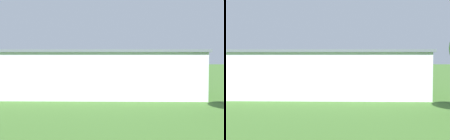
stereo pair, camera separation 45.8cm
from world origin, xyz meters
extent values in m
plane|color=#3D6628|center=(0.00, 0.00, 0.00)|extent=(400.00, 400.00, 0.00)
cube|color=silver|center=(2.31, 39.35, 2.98)|extent=(35.22, 15.76, 5.97)
cube|color=slate|center=(2.31, 39.35, 6.14)|extent=(35.82, 16.36, 0.35)
cube|color=#384251|center=(2.26, 31.53, 2.45)|extent=(10.00, 0.22, 4.89)
cylinder|color=#B21E1E|center=(-6.67, -3.61, 2.83)|extent=(6.43, 3.67, 1.39)
cone|color=black|center=(-3.36, -2.07, 2.58)|extent=(0.95, 0.91, 0.71)
cube|color=silver|center=(-5.96, -3.28, 2.63)|extent=(4.85, 8.40, 0.21)
cube|color=silver|center=(-5.51, -3.07, 4.08)|extent=(4.85, 8.40, 0.21)
cube|color=#B21E1E|center=(-9.32, -4.85, 4.00)|extent=(1.12, 0.59, 1.37)
cube|color=silver|center=(-9.38, -4.88, 3.03)|extent=(1.92, 2.74, 0.14)
cylinder|color=black|center=(-5.74, -4.23, 1.56)|extent=(0.64, 0.40, 0.64)
cylinder|color=black|center=(-6.54, -2.51, 1.56)|extent=(0.64, 0.40, 0.64)
cylinder|color=#332D28|center=(-4.56, -5.69, 3.36)|extent=(0.20, 0.15, 1.48)
cylinder|color=#332D28|center=(-6.90, -0.67, 3.36)|extent=(0.20, 0.15, 1.48)
cylinder|color=navy|center=(20.39, 22.39, 0.41)|extent=(0.40, 0.40, 0.81)
cylinder|color=#B23333|center=(20.39, 22.39, 1.10)|extent=(0.48, 0.48, 0.58)
sphere|color=#9E704C|center=(20.39, 22.39, 1.50)|extent=(0.22, 0.22, 0.22)
cylinder|color=#3F3F47|center=(12.99, 21.71, 0.40)|extent=(0.39, 0.39, 0.80)
cylinder|color=#33723F|center=(12.99, 21.71, 1.08)|extent=(0.46, 0.46, 0.56)
sphere|color=beige|center=(12.99, 21.71, 1.47)|extent=(0.22, 0.22, 0.22)
camera|label=1|loc=(-4.19, 79.10, 5.10)|focal=42.73mm
camera|label=2|loc=(-4.65, 79.09, 5.10)|focal=42.73mm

